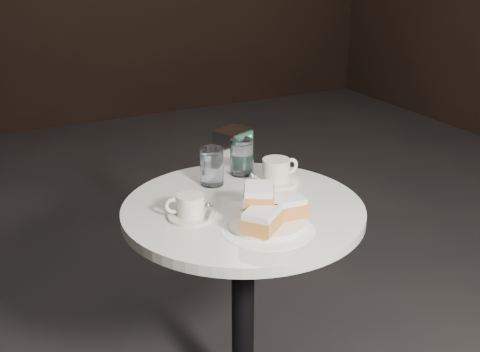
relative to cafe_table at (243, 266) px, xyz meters
name	(u,v)px	position (x,y,z in m)	size (l,w,h in m)	color
cafe_table	(243,266)	(0.00, 0.00, 0.00)	(0.70, 0.70, 0.74)	black
sugar_spill	(268,229)	(-0.01, -0.16, 0.20)	(0.25, 0.25, 0.00)	white
beignet_plate	(268,212)	(0.00, -0.14, 0.24)	(0.27, 0.27, 0.10)	white
coffee_cup_left	(190,208)	(-0.16, 0.00, 0.23)	(0.17, 0.17, 0.07)	beige
coffee_cup_right	(276,172)	(0.17, 0.11, 0.23)	(0.16, 0.16, 0.08)	white
water_glass_left	(212,167)	(-0.01, 0.19, 0.26)	(0.09, 0.09, 0.12)	white
water_glass_right	(241,157)	(0.11, 0.22, 0.26)	(0.09, 0.09, 0.12)	white
napkin_dispenser	(234,148)	(0.12, 0.30, 0.26)	(0.14, 0.12, 0.13)	white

